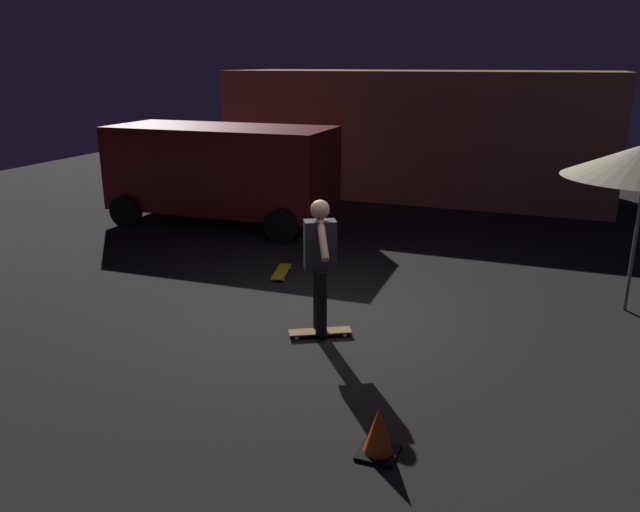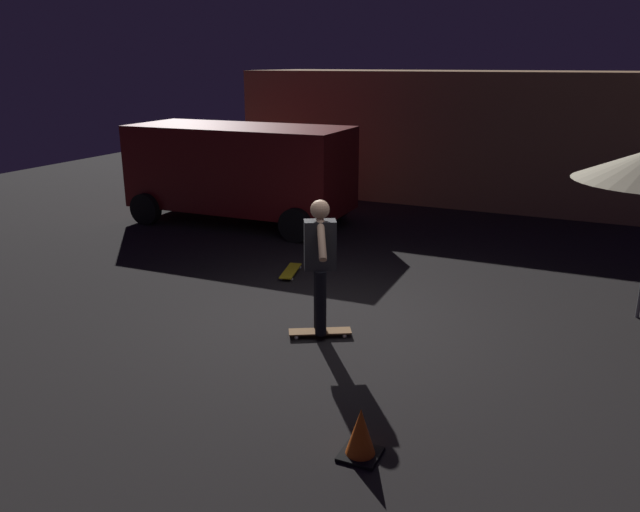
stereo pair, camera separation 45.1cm
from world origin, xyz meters
TOP-DOWN VIEW (x-y plane):
  - ground_plane at (0.00, 0.00)m, footprint 28.00×28.00m
  - low_building at (-1.00, 8.97)m, footprint 9.52×3.07m
  - parked_van at (-4.06, 4.37)m, footprint 4.65×2.30m
  - skateboard_ridden at (-0.07, -0.31)m, footprint 0.78×0.55m
  - skateboard_spare at (-1.50, 1.66)m, footprint 0.38×0.81m
  - skater at (-0.07, -0.31)m, footprint 0.55×0.90m
  - traffic_cone at (1.29, -2.44)m, footprint 0.34×0.34m

SIDE VIEW (x-z plane):
  - ground_plane at x=0.00m, z-range 0.00..0.00m
  - skateboard_ridden at x=-0.07m, z-range 0.02..0.09m
  - skateboard_spare at x=-1.50m, z-range 0.02..0.09m
  - traffic_cone at x=1.29m, z-range -0.02..0.44m
  - skater at x=-0.07m, z-range 0.20..1.87m
  - parked_van at x=-4.06m, z-range 0.15..2.18m
  - low_building at x=-1.00m, z-range 0.00..3.09m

